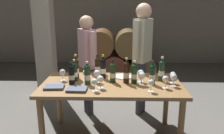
% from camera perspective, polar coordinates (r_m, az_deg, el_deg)
% --- Properties ---
extents(cellar_back_wall, '(10.00, 0.24, 2.80)m').
position_cam_1_polar(cellar_back_wall, '(6.86, 0.86, 12.76)').
color(cellar_back_wall, gray).
rests_on(cellar_back_wall, ground_plane).
extents(barrel_stack, '(1.86, 0.90, 1.15)m').
position_cam_1_polar(barrel_stack, '(5.38, 0.65, 2.62)').
color(barrel_stack, '#533914').
rests_on(barrel_stack, ground_plane).
extents(stone_pillar, '(0.32, 0.32, 2.60)m').
position_cam_1_polar(stone_pillar, '(4.48, -16.62, 9.62)').
color(stone_pillar, gray).
rests_on(stone_pillar, ground_plane).
extents(dining_table, '(1.70, 0.90, 0.76)m').
position_cam_1_polar(dining_table, '(2.84, -0.10, -5.76)').
color(dining_table, olive).
rests_on(dining_table, ground_plane).
extents(wine_bottle_0, '(0.07, 0.07, 0.27)m').
position_cam_1_polar(wine_bottle_0, '(2.78, -10.09, -1.86)').
color(wine_bottle_0, black).
rests_on(wine_bottle_0, dining_table).
extents(wine_bottle_1, '(0.07, 0.07, 0.31)m').
position_cam_1_polar(wine_bottle_1, '(2.96, -2.24, -0.29)').
color(wine_bottle_1, black).
rests_on(wine_bottle_1, dining_table).
extents(wine_bottle_2, '(0.07, 0.07, 0.28)m').
position_cam_1_polar(wine_bottle_2, '(2.74, -6.17, -1.88)').
color(wine_bottle_2, '#19381E').
rests_on(wine_bottle_2, dining_table).
extents(wine_bottle_3, '(0.07, 0.07, 0.29)m').
position_cam_1_polar(wine_bottle_3, '(2.77, 10.02, -1.78)').
color(wine_bottle_3, black).
rests_on(wine_bottle_3, dining_table).
extents(wine_bottle_4, '(0.07, 0.07, 0.29)m').
position_cam_1_polar(wine_bottle_4, '(2.80, 0.20, -1.39)').
color(wine_bottle_4, '#19381E').
rests_on(wine_bottle_4, dining_table).
extents(wine_bottle_5, '(0.07, 0.07, 0.31)m').
position_cam_1_polar(wine_bottle_5, '(2.93, 12.27, -0.84)').
color(wine_bottle_5, '#19381E').
rests_on(wine_bottle_5, dining_table).
extents(wine_bottle_6, '(0.07, 0.07, 0.32)m').
position_cam_1_polar(wine_bottle_6, '(2.78, 3.59, -1.32)').
color(wine_bottle_6, black).
rests_on(wine_bottle_6, dining_table).
extents(wine_bottle_7, '(0.07, 0.07, 0.28)m').
position_cam_1_polar(wine_bottle_7, '(3.12, -3.61, 0.24)').
color(wine_bottle_7, black).
rests_on(wine_bottle_7, dining_table).
extents(wine_bottle_8, '(0.07, 0.07, 0.32)m').
position_cam_1_polar(wine_bottle_8, '(2.98, -8.95, -0.30)').
color(wine_bottle_8, black).
rests_on(wine_bottle_8, dining_table).
extents(wine_bottle_9, '(0.07, 0.07, 0.28)m').
position_cam_1_polar(wine_bottle_9, '(2.89, -9.35, -1.15)').
color(wine_bottle_9, black).
rests_on(wine_bottle_9, dining_table).
extents(wine_bottle_10, '(0.07, 0.07, 0.28)m').
position_cam_1_polar(wine_bottle_10, '(2.77, 5.57, -1.66)').
color(wine_bottle_10, '#19381E').
rests_on(wine_bottle_10, dining_table).
extents(wine_glass_0, '(0.08, 0.08, 0.15)m').
position_cam_1_polar(wine_glass_0, '(2.86, -6.58, -1.48)').
color(wine_glass_0, white).
rests_on(wine_glass_0, dining_table).
extents(wine_glass_1, '(0.08, 0.08, 0.15)m').
position_cam_1_polar(wine_glass_1, '(2.76, 15.14, -2.55)').
color(wine_glass_1, white).
rests_on(wine_glass_1, dining_table).
extents(wine_glass_2, '(0.07, 0.07, 0.15)m').
position_cam_1_polar(wine_glass_2, '(2.93, -12.25, -1.36)').
color(wine_glass_2, white).
rests_on(wine_glass_2, dining_table).
extents(wine_glass_3, '(0.08, 0.08, 0.15)m').
position_cam_1_polar(wine_glass_3, '(2.60, -2.91, -3.12)').
color(wine_glass_3, white).
rests_on(wine_glass_3, dining_table).
extents(wine_glass_4, '(0.08, 0.08, 0.15)m').
position_cam_1_polar(wine_glass_4, '(2.67, 13.22, -3.05)').
color(wine_glass_4, white).
rests_on(wine_glass_4, dining_table).
extents(wine_glass_5, '(0.07, 0.07, 0.15)m').
position_cam_1_polar(wine_glass_5, '(2.52, -4.40, -3.83)').
color(wine_glass_5, white).
rests_on(wine_glass_5, dining_table).
extents(wine_glass_6, '(0.09, 0.09, 0.16)m').
position_cam_1_polar(wine_glass_6, '(2.73, 7.45, -2.23)').
color(wine_glass_6, white).
rests_on(wine_glass_6, dining_table).
extents(wine_glass_7, '(0.07, 0.07, 0.14)m').
position_cam_1_polar(wine_glass_7, '(2.53, 9.73, -3.98)').
color(wine_glass_7, white).
rests_on(wine_glass_7, dining_table).
extents(wine_glass_8, '(0.07, 0.07, 0.15)m').
position_cam_1_polar(wine_glass_8, '(2.87, 14.98, -1.97)').
color(wine_glass_8, white).
rests_on(wine_glass_8, dining_table).
extents(wine_glass_9, '(0.08, 0.08, 0.16)m').
position_cam_1_polar(wine_glass_9, '(2.84, 7.17, -1.60)').
color(wine_glass_9, white).
rests_on(wine_glass_9, dining_table).
extents(wine_glass_10, '(0.09, 0.09, 0.16)m').
position_cam_1_polar(wine_glass_10, '(2.79, -3.71, -1.69)').
color(wine_glass_10, white).
rests_on(wine_glass_10, dining_table).
extents(tasting_notebook, '(0.23, 0.17, 0.03)m').
position_cam_1_polar(tasting_notebook, '(2.59, -8.77, -5.56)').
color(tasting_notebook, '#4C5670').
rests_on(tasting_notebook, dining_table).
extents(leather_ledger, '(0.23, 0.17, 0.03)m').
position_cam_1_polar(leather_ledger, '(2.71, -14.22, -4.89)').
color(leather_ledger, '#4C5670').
rests_on(leather_ledger, dining_table).
extents(serving_plate, '(0.24, 0.24, 0.01)m').
position_cam_1_polar(serving_plate, '(3.04, 2.82, -2.41)').
color(serving_plate, white).
rests_on(serving_plate, dining_table).
extents(sommelier_presenting, '(0.32, 0.44, 1.72)m').
position_cam_1_polar(sommelier_presenting, '(3.48, 7.61, 4.44)').
color(sommelier_presenting, '#383842').
rests_on(sommelier_presenting, ground_plane).
extents(taster_seated_left, '(0.31, 0.45, 1.54)m').
position_cam_1_polar(taster_seated_left, '(3.48, -6.19, 2.46)').
color(taster_seated_left, '#383842').
rests_on(taster_seated_left, ground_plane).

